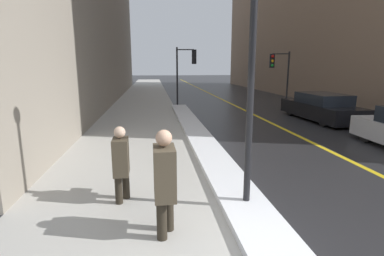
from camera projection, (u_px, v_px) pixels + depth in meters
The scene contains 9 objects.
sidewalk_slab at pixel (142, 109), 18.12m from camera, with size 4.00×80.00×0.01m.
road_centre_stripe at pixel (238, 107), 18.89m from camera, with size 0.16×80.00×0.00m.
snow_bank_curb at pixel (200, 137), 10.65m from camera, with size 0.89×17.19×0.14m.
lamp_post at pixel (253, 33), 4.91m from camera, with size 0.28×0.28×5.22m.
traffic_light_near at pixel (188, 64), 19.29m from camera, with size 1.31×0.33×3.73m.
traffic_light_far at pixel (278, 67), 19.57m from camera, with size 1.31×0.33×3.48m.
pedestrian_in_glasses at pixel (165, 178), 4.45m from camera, with size 0.32×0.54×1.67m.
pedestrian_with_shoulder_bag at pixel (121, 161), 5.64m from camera, with size 0.29×0.69×1.47m.
parked_car_black at pixel (321, 108), 14.26m from camera, with size 1.88×4.88×1.29m.
Camera 1 is at (-1.35, -3.22, 2.57)m, focal length 28.00 mm.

